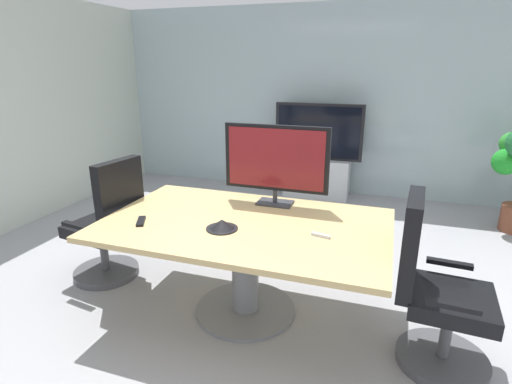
% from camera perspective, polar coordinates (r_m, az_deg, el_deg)
% --- Properties ---
extents(ground_plane, '(7.47, 7.47, 0.00)m').
position_cam_1_polar(ground_plane, '(3.29, -0.87, -15.83)').
color(ground_plane, '#99999E').
extents(wall_back_glass_partition, '(6.24, 0.10, 2.60)m').
position_cam_1_polar(wall_back_glass_partition, '(5.91, 9.90, 12.53)').
color(wall_back_glass_partition, '#9EB2B7').
rests_on(wall_back_glass_partition, ground).
extents(conference_table, '(2.03, 1.25, 0.74)m').
position_cam_1_polar(conference_table, '(2.96, -1.57, -7.40)').
color(conference_table, tan).
rests_on(conference_table, ground).
extents(office_chair_left, '(0.63, 0.61, 1.09)m').
position_cam_1_polar(office_chair_left, '(3.69, -20.12, -5.11)').
color(office_chair_left, '#4C4C51').
rests_on(office_chair_left, ground).
extents(office_chair_right, '(0.61, 0.59, 1.09)m').
position_cam_1_polar(office_chair_right, '(2.77, 23.98, -13.56)').
color(office_chair_right, '#4C4C51').
rests_on(office_chair_right, ground).
extents(tv_monitor, '(0.84, 0.18, 0.64)m').
position_cam_1_polar(tv_monitor, '(3.16, 2.85, 4.51)').
color(tv_monitor, '#333338').
rests_on(tv_monitor, conference_table).
extents(wall_display_unit, '(1.20, 0.36, 1.31)m').
position_cam_1_polar(wall_display_unit, '(5.71, 8.67, 3.65)').
color(wall_display_unit, '#B7BABC').
rests_on(wall_display_unit, ground).
extents(conference_phone, '(0.22, 0.22, 0.07)m').
position_cam_1_polar(conference_phone, '(2.77, -4.87, -4.67)').
color(conference_phone, black).
rests_on(conference_phone, conference_table).
extents(remote_control, '(0.12, 0.17, 0.02)m').
position_cam_1_polar(remote_control, '(2.99, -16.01, -4.00)').
color(remote_control, black).
rests_on(remote_control, conference_table).
extents(whiteboard_marker, '(0.13, 0.05, 0.02)m').
position_cam_1_polar(whiteboard_marker, '(2.68, 9.18, -6.09)').
color(whiteboard_marker, silver).
rests_on(whiteboard_marker, conference_table).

